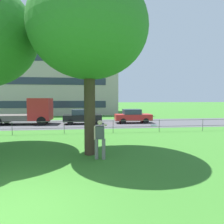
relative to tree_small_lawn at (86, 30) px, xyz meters
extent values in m
plane|color=#387528|center=(-1.78, -4.83, -5.96)|extent=(300.00, 300.00, 0.00)
cube|color=#4C4C51|center=(-1.78, 11.33, -5.96)|extent=(80.00, 7.69, 0.01)
cylinder|color=#333833|center=(-5.55, 5.40, -5.46)|extent=(0.04, 0.04, 1.00)
cylinder|color=#333833|center=(-1.78, 5.40, -5.46)|extent=(0.04, 0.04, 1.00)
cylinder|color=#333833|center=(1.99, 5.40, -5.46)|extent=(0.04, 0.04, 1.00)
cylinder|color=#333833|center=(5.76, 5.40, -5.46)|extent=(0.04, 0.04, 1.00)
cylinder|color=#333833|center=(9.54, 5.40, -5.46)|extent=(0.04, 0.04, 1.00)
cylinder|color=#333833|center=(-1.78, 5.40, -5.51)|extent=(37.73, 0.03, 0.03)
cylinder|color=#333833|center=(-1.78, 5.40, -5.01)|extent=(37.73, 0.03, 0.03)
cylinder|color=#423023|center=(0.14, -0.25, -3.75)|extent=(0.53, 0.53, 4.41)
ellipsoid|color=#33752D|center=(0.14, -0.25, -0.04)|extent=(5.47, 5.47, 4.65)
sphere|color=#2D732E|center=(-0.83, 1.35, 0.68)|extent=(2.60, 2.60, 2.60)
sphere|color=#2D6D31|center=(-0.50, 1.03, -0.12)|extent=(2.22, 2.22, 2.22)
cylinder|color=slate|center=(0.43, -1.04, -5.50)|extent=(0.16, 0.16, 0.91)
cylinder|color=slate|center=(0.74, -1.11, -5.50)|extent=(0.16, 0.16, 0.91)
cube|color=#4C4C51|center=(0.58, -1.08, -4.76)|extent=(0.41, 0.36, 0.60)
sphere|color=beige|center=(0.58, -1.08, -4.33)|extent=(0.22, 0.22, 0.22)
cylinder|color=beige|center=(0.84, -0.82, -4.47)|extent=(0.22, 0.63, 0.18)
cylinder|color=beige|center=(0.36, -1.03, -4.79)|extent=(0.09, 0.09, 0.62)
cylinder|color=white|center=(2.82, -1.69, -4.40)|extent=(0.30, 0.30, 0.06)
cube|color=#B22323|center=(-4.95, 11.54, -4.36)|extent=(2.14, 2.34, 2.30)
cube|color=#283342|center=(-4.06, 11.52, -4.02)|extent=(0.16, 1.84, 0.87)
cube|color=#56514C|center=(-8.60, 11.61, -5.23)|extent=(5.24, 2.40, 0.56)
cylinder|color=black|center=(-4.61, 12.59, -5.51)|extent=(0.91, 0.32, 0.90)
cylinder|color=black|center=(-4.65, 10.47, -5.51)|extent=(0.91, 0.32, 0.90)
cylinder|color=black|center=(-8.84, 12.67, -5.51)|extent=(0.91, 0.32, 0.90)
cube|color=black|center=(-0.57, 11.19, -5.32)|extent=(4.05, 1.82, 0.68)
cube|color=#2D3847|center=(-0.72, 11.18, -4.70)|extent=(1.95, 1.58, 0.56)
cylinder|color=black|center=(0.64, 12.03, -5.66)|extent=(0.61, 0.22, 0.60)
cylinder|color=black|center=(0.69, 10.42, -5.66)|extent=(0.61, 0.22, 0.60)
cylinder|color=black|center=(-1.84, 11.96, -5.66)|extent=(0.61, 0.22, 0.60)
cylinder|color=black|center=(-1.79, 10.34, -5.66)|extent=(0.61, 0.22, 0.60)
cube|color=red|center=(4.98, 11.34, -5.32)|extent=(4.02, 1.74, 0.68)
cube|color=#2D3847|center=(4.83, 11.34, -4.70)|extent=(1.92, 1.54, 0.56)
cylinder|color=black|center=(6.23, 12.13, -5.66)|extent=(0.60, 0.21, 0.60)
cylinder|color=black|center=(6.21, 10.52, -5.66)|extent=(0.60, 0.21, 0.60)
cylinder|color=black|center=(3.75, 12.16, -5.66)|extent=(0.60, 0.21, 0.60)
cylinder|color=black|center=(3.73, 10.54, -5.66)|extent=(0.60, 0.21, 0.60)
cube|color=#ADA393|center=(-7.96, 27.57, 1.31)|extent=(25.72, 12.02, 14.54)
cube|color=gray|center=(-7.96, 27.57, 8.78)|extent=(25.96, 12.26, 0.40)
cube|color=#283342|center=(-7.96, 21.53, -4.14)|extent=(21.61, 0.06, 1.10)
cube|color=#283342|center=(-7.96, 21.53, -0.51)|extent=(21.61, 0.06, 1.10)
cube|color=#283342|center=(-7.96, 21.53, 3.13)|extent=(21.61, 0.06, 1.10)
cube|color=#283342|center=(-7.96, 21.53, 6.77)|extent=(21.61, 0.06, 1.10)
camera|label=1|loc=(0.11, -9.40, -3.30)|focal=30.67mm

